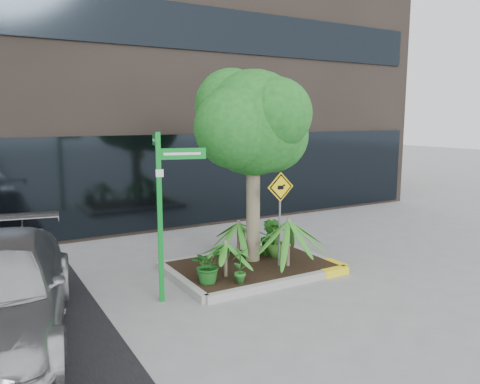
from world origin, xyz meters
TOP-DOWN VIEW (x-y plane):
  - ground at (0.00, 0.00)m, footprint 80.00×80.00m
  - planter at (0.23, 0.27)m, footprint 3.35×2.36m
  - tree at (0.37, 0.55)m, footprint 2.78×2.47m
  - palm_front at (0.79, -0.16)m, footprint 1.14×1.14m
  - palm_left at (-0.63, -0.09)m, footprint 0.79×0.79m
  - palm_back at (0.25, 0.93)m, footprint 0.90×0.90m
  - shrub_a at (-1.08, -0.23)m, footprint 0.86×0.86m
  - shrub_b at (0.94, 0.51)m, footprint 0.60×0.60m
  - shrub_c at (-0.57, -0.55)m, footprint 0.50×0.50m
  - shrub_d at (0.90, 0.64)m, footprint 0.61×0.61m
  - street_sign_post at (-1.93, -0.26)m, footprint 0.84×0.99m
  - cattle_sign at (0.63, -0.09)m, footprint 0.60×0.08m

SIDE VIEW (x-z plane):
  - ground at x=0.00m, z-range 0.00..0.00m
  - planter at x=0.23m, z-range 0.03..0.18m
  - shrub_a at x=-1.08m, z-range 0.15..0.83m
  - shrub_c at x=-0.57m, z-range 0.15..0.85m
  - shrub_b at x=0.94m, z-range 0.15..0.91m
  - shrub_d at x=0.90m, z-range 0.15..1.00m
  - palm_left at x=-0.63m, z-range 0.37..1.25m
  - palm_back at x=0.25m, z-range 0.40..1.40m
  - palm_front at x=0.79m, z-range 0.46..1.73m
  - cattle_sign at x=0.63m, z-range 0.49..2.43m
  - street_sign_post at x=-1.93m, z-range 0.35..3.27m
  - tree at x=0.37m, z-range 0.96..5.13m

